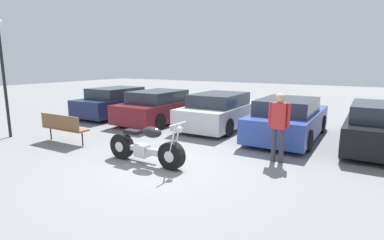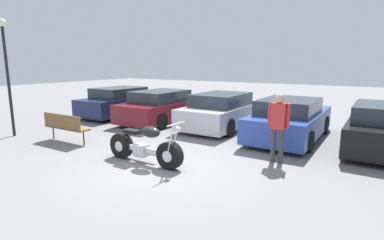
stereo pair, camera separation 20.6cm
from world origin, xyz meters
The scene contains 10 objects.
ground_plane centered at (0.00, 0.00, 0.00)m, with size 60.00×60.00×0.00m, color slate.
motorcycle centered at (-0.53, 0.02, 0.42)m, with size 2.20×0.62×1.10m.
parked_car_navy centered at (-5.94, 4.69, 0.62)m, with size 1.89×4.25×1.30m.
parked_car_maroon centered at (-3.35, 4.46, 0.62)m, with size 1.89×4.25×1.30m.
parked_car_silver centered at (-0.77, 4.79, 0.62)m, with size 1.89×4.25×1.30m.
parked_car_blue centered at (1.82, 4.38, 0.62)m, with size 1.89×4.25×1.30m.
parked_car_black centered at (4.41, 4.52, 0.62)m, with size 1.89×4.25×1.30m.
park_bench centered at (-3.85, 0.19, 0.55)m, with size 1.68×0.42×0.89m.
lamp_post centered at (-6.05, -0.22, 2.43)m, with size 0.25×0.25×3.78m.
person_standing centered at (2.20, 1.78, 1.01)m, with size 0.52×0.23×1.70m.
Camera 1 is at (4.04, -5.38, 2.41)m, focal length 28.00 mm.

